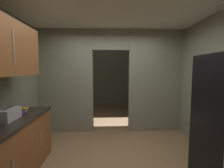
% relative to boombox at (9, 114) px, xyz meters
% --- Properties ---
extents(ground, '(20.00, 20.00, 0.00)m').
position_rel_boombox_xyz_m(ground, '(1.51, 0.21, -0.99)').
color(ground, '#93704C').
extents(kitchen_overhead_slab, '(4.12, 7.21, 0.06)m').
position_rel_boombox_xyz_m(kitchen_overhead_slab, '(1.51, 0.69, 1.69)').
color(kitchen_overhead_slab, silver).
extents(kitchen_partition, '(3.72, 0.12, 2.65)m').
position_rel_boombox_xyz_m(kitchen_partition, '(1.51, 1.82, 0.40)').
color(kitchen_partition, gray).
rests_on(kitchen_partition, ground).
extents(adjoining_room_shell, '(3.72, 3.39, 2.65)m').
position_rel_boombox_xyz_m(adjoining_room_shell, '(1.51, 4.08, 0.33)').
color(adjoining_room_shell, gray).
rests_on(adjoining_room_shell, ground).
extents(lower_cabinet_run, '(0.65, 1.76, 0.91)m').
position_rel_boombox_xyz_m(lower_cabinet_run, '(-0.03, -0.08, -0.53)').
color(lower_cabinet_run, brown).
rests_on(lower_cabinet_run, ground).
extents(upper_cabinet_counterside, '(0.36, 1.59, 0.78)m').
position_rel_boombox_xyz_m(upper_cabinet_counterside, '(-0.03, -0.08, 0.93)').
color(upper_cabinet_counterside, brown).
extents(boombox, '(0.17, 0.35, 0.19)m').
position_rel_boombox_xyz_m(boombox, '(0.00, 0.00, 0.00)').
color(boombox, '#B2B2B7').
rests_on(boombox, lower_cabinet_run).
extents(book_stack, '(0.15, 0.17, 0.08)m').
position_rel_boombox_xyz_m(book_stack, '(-0.01, 0.38, -0.04)').
color(book_stack, '#8C3893').
rests_on(book_stack, lower_cabinet_run).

